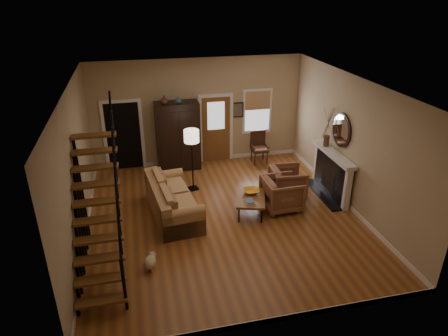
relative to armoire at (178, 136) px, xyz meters
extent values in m
plane|color=#985626|center=(0.70, -3.15, -1.05)|extent=(7.00, 7.00, 0.00)
plane|color=white|center=(0.70, -3.15, 2.25)|extent=(7.00, 7.00, 0.00)
cube|color=tan|center=(0.70, 0.35, 0.60)|extent=(6.50, 0.04, 3.30)
cube|color=tan|center=(-2.55, -3.15, 0.60)|extent=(0.04, 7.00, 3.30)
cube|color=tan|center=(3.95, -3.15, 0.60)|extent=(0.04, 7.00, 3.30)
cube|color=black|center=(-1.60, 0.50, 0.00)|extent=(1.00, 0.36, 2.10)
cube|color=brown|center=(1.25, 0.33, 0.00)|extent=(0.90, 0.06, 2.10)
cube|color=silver|center=(2.60, 0.32, 0.50)|extent=(0.96, 0.06, 1.46)
cube|color=black|center=(3.83, -2.65, -0.48)|extent=(0.24, 1.60, 1.15)
cube|color=white|center=(3.77, -2.65, 0.15)|extent=(0.30, 1.95, 0.10)
cylinder|color=silver|center=(3.90, -2.65, 0.80)|extent=(0.05, 0.90, 0.90)
imported|color=#4C2619|center=(-0.35, -0.10, 1.17)|extent=(0.24, 0.24, 0.25)
imported|color=#334C60|center=(0.05, -0.10, 1.16)|extent=(0.20, 0.20, 0.21)
imported|color=orange|center=(1.47, -2.90, -0.55)|extent=(0.40, 0.40, 0.10)
imported|color=brown|center=(2.24, -3.06, -0.63)|extent=(0.96, 0.94, 0.85)
imported|color=brown|center=(2.63, -2.46, -0.64)|extent=(0.97, 0.95, 0.82)
camera|label=1|loc=(-1.20, -11.39, 4.24)|focal=32.00mm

